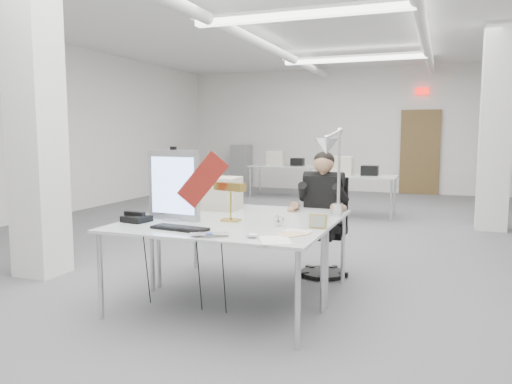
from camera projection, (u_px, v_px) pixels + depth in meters
room_shell at (303, 120)px, 6.44m from camera, size 10.04×14.04×3.24m
desk_main at (213, 229)px, 4.11m from camera, size 1.80×0.90×0.02m
desk_second at (252, 213)px, 4.95m from camera, size 1.80×0.90×0.02m
bg_desk_a at (352, 176)px, 9.15m from camera, size 1.60×0.80×0.02m
bg_desk_b at (284, 166)px, 11.90m from camera, size 1.60×0.80×0.02m
filing_cabinet at (241, 167)px, 13.86m from camera, size 0.45×0.55×1.20m
office_chair at (324, 224)px, 5.31m from camera, size 0.55×0.55×1.13m
seated_person at (323, 194)px, 5.23m from camera, size 0.43×0.54×0.80m
monitor at (174, 185)px, 4.45m from camera, size 0.51×0.09×0.63m
pennant at (203, 180)px, 4.30m from camera, size 0.46×0.12×0.50m
keyboard at (180, 228)px, 4.03m from camera, size 0.50×0.22×0.02m
laptop at (209, 236)px, 3.73m from camera, size 0.35×0.30×0.02m
mouse at (252, 235)px, 3.72m from camera, size 0.11×0.09×0.04m
bankers_lamp at (231, 200)px, 4.40m from camera, size 0.35×0.21×0.37m
desk_phone at (137, 219)px, 4.39m from camera, size 0.24×0.23×0.05m
picture_frame_left at (155, 212)px, 4.57m from camera, size 0.14×0.05×0.11m
picture_frame_right at (318, 221)px, 4.08m from camera, size 0.15×0.04×0.12m
desk_clock at (279, 220)px, 4.19m from camera, size 0.09×0.04×0.09m
paper_stack_a at (275, 240)px, 3.62m from camera, size 0.32×0.37×0.01m
paper_stack_b at (293, 234)px, 3.83m from camera, size 0.26×0.28×0.01m
paper_stack_c at (298, 231)px, 3.95m from camera, size 0.25×0.19×0.01m
beige_monitor at (222, 193)px, 5.10m from camera, size 0.37×0.36×0.33m
architect_lamp at (333, 175)px, 4.42m from camera, size 0.31×0.67×0.82m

